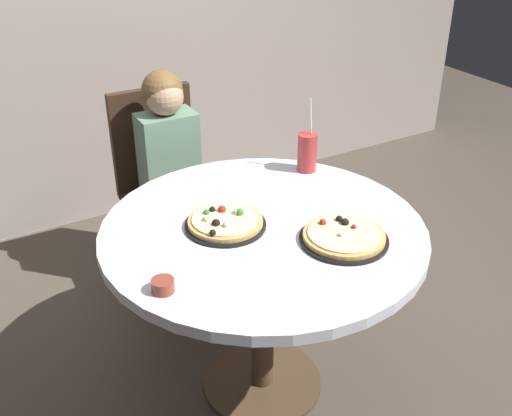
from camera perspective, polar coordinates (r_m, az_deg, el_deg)
name	(u,v)px	position (r m, az deg, el deg)	size (l,w,h in m)	color
ground_plane	(262,383)	(2.60, 0.57, -16.04)	(8.00, 8.00, 0.00)	#4C4238
dining_table	(263,252)	(2.19, 0.66, -4.11)	(1.14, 1.14, 0.75)	silver
chair_wooden	(163,177)	(3.00, -8.71, 2.89)	(0.41, 0.41, 0.95)	#382619
diner_child	(178,201)	(2.87, -7.33, 0.65)	(0.26, 0.42, 1.08)	#3F4766
pizza_veggie	(225,222)	(2.13, -2.89, -1.34)	(0.29, 0.29, 0.05)	black
pizza_cheese	(344,237)	(2.07, 8.21, -2.67)	(0.30, 0.30, 0.05)	black
soda_cup	(307,152)	(2.51, 4.81, 5.23)	(0.08, 0.08, 0.31)	#B73333
sauce_bowl	(163,286)	(1.83, -8.70, -7.17)	(0.07, 0.07, 0.04)	brown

